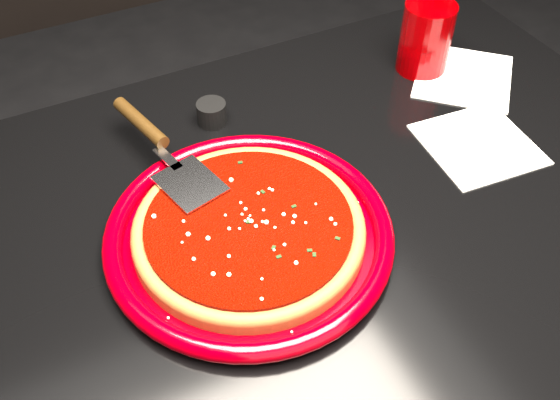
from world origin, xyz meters
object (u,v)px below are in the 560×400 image
(table, at_px, (296,357))
(cup, at_px, (426,38))
(pizza_server, at_px, (164,148))
(plate, at_px, (249,233))
(ramekin, at_px, (212,113))

(table, xyz_separation_m, cup, (0.35, 0.22, 0.44))
(pizza_server, xyz_separation_m, cup, (0.48, 0.05, 0.01))
(plate, distance_m, pizza_server, 0.18)
(table, xyz_separation_m, plate, (-0.08, -0.00, 0.39))
(cup, bearing_deg, ramekin, 176.12)
(pizza_server, xyz_separation_m, ramekin, (0.10, 0.08, -0.03))
(table, xyz_separation_m, pizza_server, (-0.13, 0.17, 0.42))
(pizza_server, height_order, cup, cup)
(plate, xyz_separation_m, cup, (0.43, 0.22, 0.05))
(ramekin, bearing_deg, pizza_server, -142.44)
(plate, relative_size, cup, 3.14)
(pizza_server, distance_m, cup, 0.49)
(pizza_server, bearing_deg, cup, -7.63)
(cup, bearing_deg, plate, -152.70)
(table, bearing_deg, pizza_server, 128.43)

